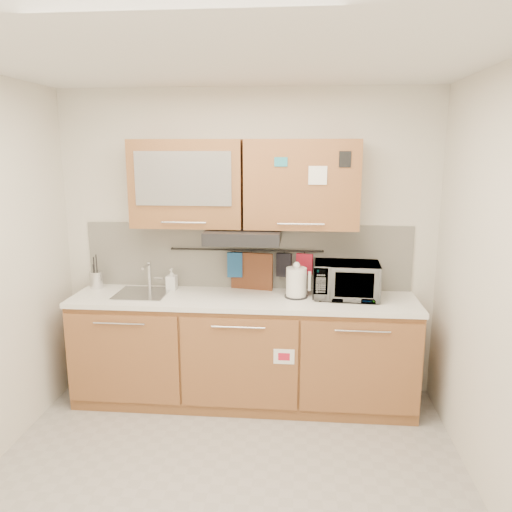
# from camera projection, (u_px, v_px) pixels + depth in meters

# --- Properties ---
(floor) EXTENTS (3.20, 3.20, 0.00)m
(floor) POSITION_uv_depth(u_px,v_px,m) (222.00, 494.00, 3.11)
(floor) COLOR #9E9993
(floor) RESTS_ON ground
(ceiling) EXTENTS (3.20, 3.20, 0.00)m
(ceiling) POSITION_uv_depth(u_px,v_px,m) (215.00, 51.00, 2.56)
(ceiling) COLOR white
(ceiling) RESTS_ON wall_back
(wall_back) EXTENTS (3.20, 0.00, 3.20)m
(wall_back) POSITION_uv_depth(u_px,v_px,m) (247.00, 244.00, 4.29)
(wall_back) COLOR silver
(wall_back) RESTS_ON ground
(wall_right) EXTENTS (0.00, 3.00, 3.00)m
(wall_right) POSITION_uv_depth(u_px,v_px,m) (511.00, 301.00, 2.69)
(wall_right) COLOR silver
(wall_right) RESTS_ON ground
(base_cabinet) EXTENTS (2.80, 0.64, 0.88)m
(base_cabinet) POSITION_uv_depth(u_px,v_px,m) (243.00, 356.00, 4.18)
(base_cabinet) COLOR olive
(base_cabinet) RESTS_ON floor
(countertop) EXTENTS (2.82, 0.62, 0.04)m
(countertop) POSITION_uv_depth(u_px,v_px,m) (243.00, 299.00, 4.08)
(countertop) COLOR white
(countertop) RESTS_ON base_cabinet
(backsplash) EXTENTS (2.80, 0.02, 0.56)m
(backsplash) POSITION_uv_depth(u_px,v_px,m) (247.00, 256.00, 4.30)
(backsplash) COLOR silver
(backsplash) RESTS_ON countertop
(upper_cabinets) EXTENTS (1.82, 0.37, 0.70)m
(upper_cabinets) POSITION_uv_depth(u_px,v_px,m) (244.00, 184.00, 4.01)
(upper_cabinets) COLOR olive
(upper_cabinets) RESTS_ON wall_back
(range_hood) EXTENTS (0.60, 0.46, 0.10)m
(range_hood) POSITION_uv_depth(u_px,v_px,m) (244.00, 236.00, 4.03)
(range_hood) COLOR black
(range_hood) RESTS_ON upper_cabinets
(sink) EXTENTS (0.42, 0.40, 0.26)m
(sink) POSITION_uv_depth(u_px,v_px,m) (142.00, 293.00, 4.16)
(sink) COLOR silver
(sink) RESTS_ON countertop
(utensil_rail) EXTENTS (1.30, 0.02, 0.02)m
(utensil_rail) POSITION_uv_depth(u_px,v_px,m) (246.00, 250.00, 4.25)
(utensil_rail) COLOR black
(utensil_rail) RESTS_ON backsplash
(utensil_crock) EXTENTS (0.15, 0.15, 0.29)m
(utensil_crock) POSITION_uv_depth(u_px,v_px,m) (97.00, 279.00, 4.33)
(utensil_crock) COLOR silver
(utensil_crock) RESTS_ON countertop
(kettle) EXTENTS (0.21, 0.19, 0.30)m
(kettle) POSITION_uv_depth(u_px,v_px,m) (296.00, 283.00, 4.05)
(kettle) COLOR white
(kettle) RESTS_ON countertop
(toaster) EXTENTS (0.24, 0.15, 0.17)m
(toaster) POSITION_uv_depth(u_px,v_px,m) (327.00, 288.00, 4.02)
(toaster) COLOR black
(toaster) RESTS_ON countertop
(microwave) EXTENTS (0.54, 0.38, 0.29)m
(microwave) POSITION_uv_depth(u_px,v_px,m) (346.00, 280.00, 4.04)
(microwave) COLOR #999999
(microwave) RESTS_ON countertop
(soap_bottle) EXTENTS (0.09, 0.09, 0.18)m
(soap_bottle) POSITION_uv_depth(u_px,v_px,m) (172.00, 279.00, 4.27)
(soap_bottle) COLOR #999999
(soap_bottle) RESTS_ON countertop
(cutting_board) EXTENTS (0.36, 0.10, 0.45)m
(cutting_board) POSITION_uv_depth(u_px,v_px,m) (252.00, 278.00, 4.29)
(cutting_board) COLOR brown
(cutting_board) RESTS_ON utensil_rail
(oven_mitt) EXTENTS (0.13, 0.04, 0.21)m
(oven_mitt) POSITION_uv_depth(u_px,v_px,m) (235.00, 265.00, 4.28)
(oven_mitt) COLOR #1D4E85
(oven_mitt) RESTS_ON utensil_rail
(dark_pouch) EXTENTS (0.13, 0.07, 0.20)m
(dark_pouch) POSITION_uv_depth(u_px,v_px,m) (284.00, 265.00, 4.24)
(dark_pouch) COLOR black
(dark_pouch) RESTS_ON utensil_rail
(pot_holder) EXTENTS (0.14, 0.06, 0.17)m
(pot_holder) POSITION_uv_depth(u_px,v_px,m) (304.00, 264.00, 4.22)
(pot_holder) COLOR #B2172C
(pot_holder) RESTS_ON utensil_rail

